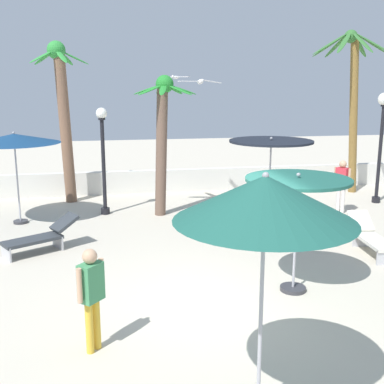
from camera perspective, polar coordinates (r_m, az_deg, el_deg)
ground_plane at (r=9.41m, az=3.89°, el=-12.92°), size 56.00×56.00×0.00m
boundary_wall at (r=18.51m, az=-3.59°, el=1.32°), size 25.20×0.30×0.86m
patio_umbrella_1 at (r=9.44m, az=12.46°, el=0.28°), size 2.04×2.04×2.42m
patio_umbrella_2 at (r=13.73m, az=9.37°, el=5.55°), size 2.36×2.36×2.62m
patio_umbrella_3 at (r=5.50m, az=8.65°, el=-0.93°), size 2.12×2.12×3.10m
patio_umbrella_4 at (r=14.84m, az=-20.39°, el=5.89°), size 2.63×2.63×2.74m
palm_tree_0 at (r=14.90m, az=-3.52°, el=7.46°), size 1.97×2.00×4.35m
palm_tree_1 at (r=19.03m, az=18.54°, el=11.23°), size 3.01×3.01×5.99m
palm_tree_2 at (r=17.13m, az=-15.09°, el=9.68°), size 1.94×2.03×5.49m
lamp_post_0 at (r=15.26m, az=-10.53°, el=4.74°), size 0.35×0.35×3.37m
lamp_post_1 at (r=17.71m, az=21.65°, el=7.01°), size 0.43×0.43×3.80m
lounge_chair_0 at (r=12.67m, az=20.52°, el=-4.98°), size 0.71×1.92×0.84m
lounge_chair_1 at (r=12.45m, az=-17.46°, el=-5.03°), size 1.89×1.41×0.83m
guest_0 at (r=7.59m, az=-11.88°, el=-11.34°), size 0.42×0.44×1.67m
guest_2 at (r=16.06m, az=17.38°, el=1.24°), size 0.41×0.47×1.71m
seagull_1 at (r=13.45m, az=0.97°, el=12.99°), size 1.23×0.39×0.14m
seagull_2 at (r=19.07m, az=-1.97°, el=13.49°), size 0.96×1.20×0.14m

